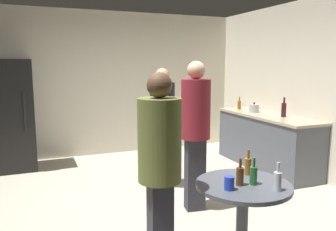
# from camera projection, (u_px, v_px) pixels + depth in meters

# --- Properties ---
(ground_plane) EXTENTS (5.20, 5.20, 0.10)m
(ground_plane) POSITION_uv_depth(u_px,v_px,m) (151.00, 208.00, 4.19)
(ground_plane) COLOR #B2A893
(wall_back) EXTENTS (5.32, 0.06, 2.70)m
(wall_back) POSITION_uv_depth(u_px,v_px,m) (105.00, 84.00, 6.39)
(wall_back) COLOR silver
(wall_back) RESTS_ON ground_plane
(wall_side_right) EXTENTS (0.06, 5.20, 2.70)m
(wall_side_right) POSITION_uv_depth(u_px,v_px,m) (320.00, 90.00, 4.95)
(wall_side_right) COLOR silver
(wall_side_right) RESTS_ON ground_plane
(refrigerator) EXTENTS (0.70, 0.68, 1.80)m
(refrigerator) POSITION_uv_depth(u_px,v_px,m) (12.00, 115.00, 5.46)
(refrigerator) COLOR black
(refrigerator) RESTS_ON ground_plane
(kitchen_counter) EXTENTS (0.64, 2.05, 0.90)m
(kitchen_counter) POSITION_uv_depth(u_px,v_px,m) (266.00, 141.00, 5.62)
(kitchen_counter) COLOR #4C515B
(kitchen_counter) RESTS_ON ground_plane
(kettle) EXTENTS (0.24, 0.17, 0.18)m
(kettle) POSITION_uv_depth(u_px,v_px,m) (254.00, 108.00, 5.79)
(kettle) COLOR #B2B2B7
(kettle) RESTS_ON kitchen_counter
(wine_bottle_on_counter) EXTENTS (0.08, 0.08, 0.31)m
(wine_bottle_on_counter) POSITION_uv_depth(u_px,v_px,m) (284.00, 109.00, 5.28)
(wine_bottle_on_counter) COLOR #3F141E
(wine_bottle_on_counter) RESTS_ON kitchen_counter
(beer_bottle_on_counter) EXTENTS (0.06, 0.06, 0.23)m
(beer_bottle_on_counter) POSITION_uv_depth(u_px,v_px,m) (239.00, 105.00, 6.19)
(beer_bottle_on_counter) COLOR #8C5919
(beer_bottle_on_counter) RESTS_ON kitchen_counter
(foreground_table) EXTENTS (0.80, 0.80, 0.73)m
(foreground_table) POSITION_uv_depth(u_px,v_px,m) (243.00, 195.00, 2.84)
(foreground_table) COLOR #4C515B
(foreground_table) RESTS_ON ground_plane
(beer_bottle_amber) EXTENTS (0.06, 0.06, 0.23)m
(beer_bottle_amber) POSITION_uv_depth(u_px,v_px,m) (248.00, 166.00, 3.04)
(beer_bottle_amber) COLOR #8C5919
(beer_bottle_amber) RESTS_ON foreground_table
(beer_bottle_brown) EXTENTS (0.06, 0.06, 0.23)m
(beer_bottle_brown) POSITION_uv_depth(u_px,v_px,m) (240.00, 175.00, 2.77)
(beer_bottle_brown) COLOR #593314
(beer_bottle_brown) RESTS_ON foreground_table
(beer_bottle_green) EXTENTS (0.06, 0.06, 0.23)m
(beer_bottle_green) POSITION_uv_depth(u_px,v_px,m) (253.00, 175.00, 2.79)
(beer_bottle_green) COLOR #26662D
(beer_bottle_green) RESTS_ON foreground_table
(beer_bottle_clear) EXTENTS (0.06, 0.06, 0.23)m
(beer_bottle_clear) POSITION_uv_depth(u_px,v_px,m) (278.00, 181.00, 2.65)
(beer_bottle_clear) COLOR silver
(beer_bottle_clear) RESTS_ON foreground_table
(plastic_cup_blue) EXTENTS (0.08, 0.08, 0.11)m
(plastic_cup_blue) POSITION_uv_depth(u_px,v_px,m) (229.00, 183.00, 2.67)
(plastic_cup_blue) COLOR blue
(plastic_cup_blue) RESTS_ON foreground_table
(person_in_black_shirt) EXTENTS (0.42, 0.42, 1.67)m
(person_in_black_shirt) POSITION_uv_depth(u_px,v_px,m) (162.00, 119.00, 4.65)
(person_in_black_shirt) COLOR #2D2D38
(person_in_black_shirt) RESTS_ON ground_plane
(person_in_maroon_shirt) EXTENTS (0.39, 0.39, 1.76)m
(person_in_maroon_shirt) POSITION_uv_depth(u_px,v_px,m) (196.00, 124.00, 3.90)
(person_in_maroon_shirt) COLOR #2D2D38
(person_in_maroon_shirt) RESTS_ON ground_plane
(person_in_olive_shirt) EXTENTS (0.37, 0.37, 1.67)m
(person_in_olive_shirt) POSITION_uv_depth(u_px,v_px,m) (160.00, 162.00, 2.62)
(person_in_olive_shirt) COLOR #2D2D38
(person_in_olive_shirt) RESTS_ON ground_plane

